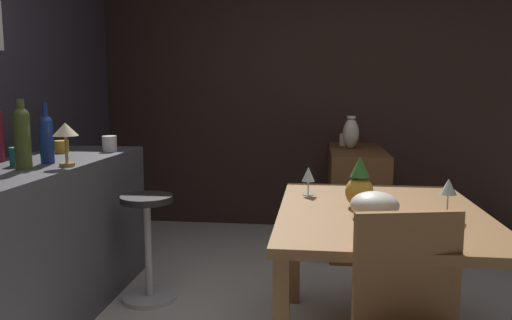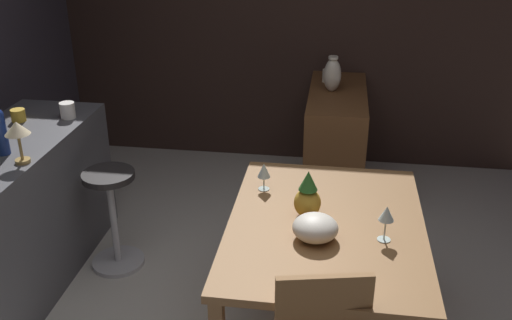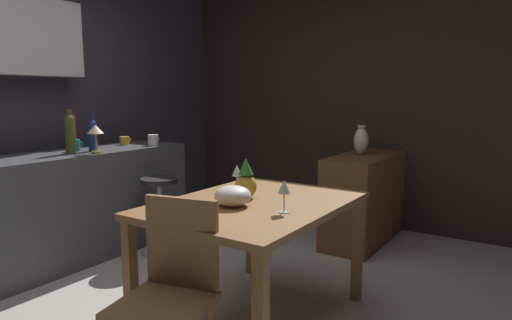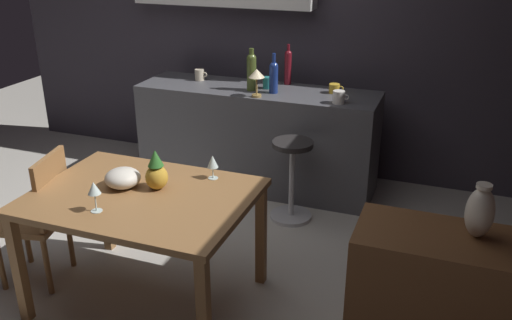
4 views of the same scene
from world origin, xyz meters
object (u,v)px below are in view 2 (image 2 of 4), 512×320
(bar_stool, at_px, (113,217))
(cup_white, at_px, (68,110))
(sideboard_cabinet, at_px, (335,141))
(cup_mustard, at_px, (18,115))
(dining_table, at_px, (325,237))
(fruit_bowl, at_px, (315,228))
(vase_ceramic_ivory, at_px, (332,75))
(wine_glass_right, at_px, (264,171))
(wine_glass_left, at_px, (387,215))
(pineapple_centerpiece, at_px, (308,197))
(counter_lamp, at_px, (17,132))
(pillar_candle_tall, at_px, (326,76))

(bar_stool, xyz_separation_m, cup_white, (0.27, 0.34, 0.60))
(sideboard_cabinet, height_order, cup_mustard, cup_mustard)
(dining_table, xyz_separation_m, fruit_bowl, (-0.15, 0.05, 0.14))
(sideboard_cabinet, height_order, vase_ceramic_ivory, vase_ceramic_ivory)
(wine_glass_right, bearing_deg, wine_glass_left, -124.09)
(sideboard_cabinet, relative_size, pineapple_centerpiece, 4.44)
(counter_lamp, bearing_deg, dining_table, -94.13)
(dining_table, xyz_separation_m, cup_mustard, (0.69, 1.95, 0.28))
(pineapple_centerpiece, xyz_separation_m, pillar_candle_tall, (2.00, -0.02, 0.03))
(pineapple_centerpiece, bearing_deg, wine_glass_right, 45.00)
(cup_white, height_order, pillar_candle_tall, cup_white)
(dining_table, height_order, cup_white, cup_white)
(dining_table, relative_size, pineapple_centerpiece, 5.17)
(sideboard_cabinet, xyz_separation_m, counter_lamp, (-1.70, 1.64, 0.67))
(fruit_bowl, bearing_deg, pineapple_centerpiece, 13.89)
(pillar_candle_tall, distance_m, vase_ceramic_ivory, 0.25)
(dining_table, distance_m, bar_stool, 1.46)
(pineapple_centerpiece, relative_size, cup_mustard, 2.01)
(cup_white, relative_size, pillar_candle_tall, 0.99)
(cup_mustard, relative_size, cup_white, 0.95)
(pillar_candle_tall, bearing_deg, dining_table, -177.82)
(pineapple_centerpiece, relative_size, counter_lamp, 1.07)
(sideboard_cabinet, relative_size, bar_stool, 1.66)
(dining_table, relative_size, vase_ceramic_ivory, 4.71)
(bar_stool, bearing_deg, fruit_bowl, -117.63)
(cup_white, bearing_deg, wine_glass_left, -114.98)
(sideboard_cabinet, relative_size, vase_ceramic_ivory, 4.04)
(bar_stool, bearing_deg, vase_ceramic_ivory, -45.05)
(fruit_bowl, relative_size, vase_ceramic_ivory, 0.78)
(cup_mustard, distance_m, pillar_candle_tall, 2.32)
(wine_glass_right, bearing_deg, bar_stool, 77.45)
(wine_glass_left, relative_size, pineapple_centerpiece, 0.71)
(cup_white, xyz_separation_m, counter_lamp, (-0.67, -0.05, 0.13))
(dining_table, bearing_deg, vase_ceramic_ivory, 0.85)
(wine_glass_left, bearing_deg, fruit_bowl, 96.22)
(fruit_bowl, bearing_deg, sideboard_cabinet, -2.09)
(sideboard_cabinet, distance_m, cup_mustard, 2.34)
(wine_glass_right, height_order, pineapple_centerpiece, pineapple_centerpiece)
(bar_stool, relative_size, wine_glass_left, 3.74)
(dining_table, distance_m, vase_ceramic_ivory, 1.85)
(cup_mustard, height_order, cup_white, cup_white)
(bar_stool, xyz_separation_m, pineapple_centerpiece, (-0.47, -1.23, 0.49))
(pineapple_centerpiece, distance_m, vase_ceramic_ivory, 1.78)
(wine_glass_right, distance_m, cup_white, 1.41)
(pillar_candle_tall, bearing_deg, sideboard_cabinet, -156.52)
(wine_glass_left, xyz_separation_m, cup_mustard, (0.81, 2.22, 0.06))
(cup_white, distance_m, vase_ceramic_ivory, 1.94)
(counter_lamp, bearing_deg, vase_ceramic_ivory, -43.00)
(dining_table, distance_m, pillar_candle_tall, 2.07)
(bar_stool, bearing_deg, sideboard_cabinet, -46.26)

